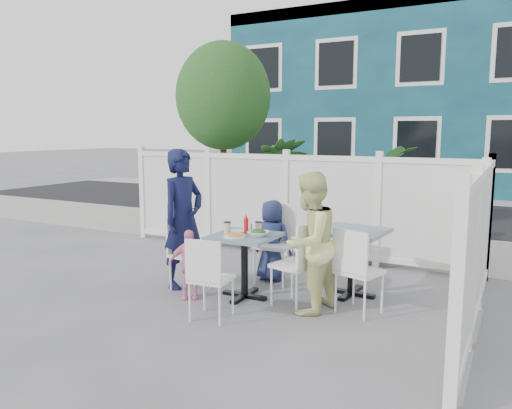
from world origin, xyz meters
The scene contains 30 objects.
ground centered at (0.00, 0.00, 0.00)m, with size 80.00×80.00×0.00m, color slate.
near_sidewalk centered at (0.00, 3.80, 0.01)m, with size 24.00×2.60×0.01m, color gray.
street centered at (0.00, 7.50, 0.00)m, with size 24.00×5.00×0.01m, color black.
far_sidewalk centered at (0.00, 10.60, 0.01)m, with size 24.00×1.60×0.01m, color gray.
building centered at (-0.50, 14.00, 3.00)m, with size 11.00×6.00×6.00m.
fence_back centered at (0.10, 2.40, 0.78)m, with size 5.86×0.08×1.60m.
fence_right centered at (3.00, 0.60, 0.78)m, with size 0.08×3.66×1.60m.
tree centered at (-1.60, 3.30, 2.59)m, with size 1.80×1.62×3.59m.
utility_cabinet centered at (-2.77, 4.00, 0.60)m, with size 0.64×0.46×1.20m, color gold.
potted_shrub_a centered at (-0.32, 3.10, 0.92)m, with size 1.04×1.04×1.85m, color #1A4117.
potted_shrub_b centered at (1.28, 3.00, 0.86)m, with size 1.56×1.35×1.73m, color #1A4117.
main_table centered at (0.52, 0.30, 0.59)m, with size 0.72×0.72×0.76m.
spare_table centered at (1.61, 0.99, 0.62)m, with size 0.82×0.82×0.80m.
chair_left centered at (-0.30, 0.26, 0.53)m, with size 0.46×0.47×0.91m.
chair_right centered at (1.24, 0.30, 0.56)m, with size 0.52×0.53×0.97m.
chair_back centered at (0.56, 1.09, 0.59)m, with size 0.49×0.48×1.01m.
chair_near centered at (0.55, -0.52, 0.51)m, with size 0.44×0.43×0.88m.
chair_spare centered at (1.84, 0.37, 0.55)m, with size 0.53×0.52×0.94m.
man centered at (-0.38, 0.34, 0.87)m, with size 0.64×0.42×1.75m, color #10153B.
woman centered at (1.36, 0.23, 0.77)m, with size 0.75×0.58×1.54m, color #CCD63D.
boy centered at (0.50, 1.09, 0.54)m, with size 0.53×0.34×1.07m, color navy.
toddler centered at (-0.04, -0.03, 0.41)m, with size 0.48×0.20×0.83m, color pink.
plate_main centered at (0.48, 0.14, 0.77)m, with size 0.25×0.25×0.02m, color white.
plate_side centered at (0.37, 0.39, 0.77)m, with size 0.20×0.20×0.01m, color white.
salad_bowl centered at (0.71, 0.30, 0.79)m, with size 0.24×0.24×0.06m, color white.
coffee_cup_a centered at (0.30, 0.28, 0.83)m, with size 0.08×0.08×0.13m, color beige.
coffee_cup_b centered at (0.59, 0.53, 0.82)m, with size 0.07×0.07×0.11m, color beige.
ketchup_bottle centered at (0.50, 0.38, 0.85)m, with size 0.06×0.06×0.18m, color red.
salt_shaker centered at (0.47, 0.53, 0.80)m, with size 0.03×0.03×0.08m, color white.
pepper_shaker centered at (0.45, 0.59, 0.80)m, with size 0.03×0.03×0.07m, color black.
Camera 1 is at (3.32, -4.69, 1.96)m, focal length 35.00 mm.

